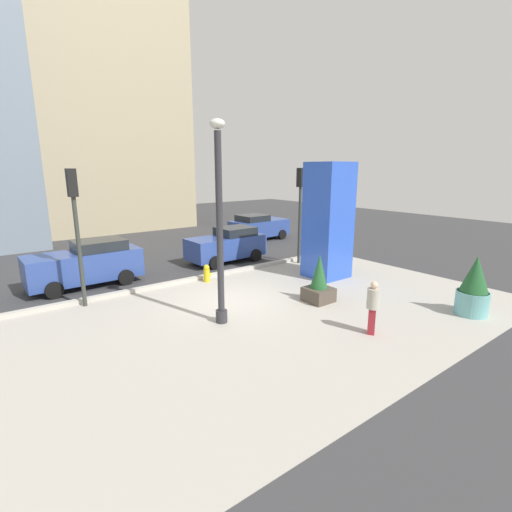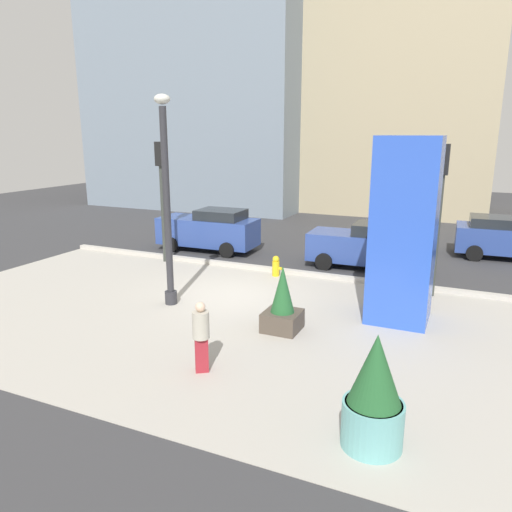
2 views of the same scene
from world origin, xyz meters
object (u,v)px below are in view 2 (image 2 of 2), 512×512
art_pillar_blue (404,231)px  car_intersection (364,245)px  pedestrian_crossing (201,334)px  potted_plant_by_pillar (282,305)px  traffic_light_far_side (162,183)px  lamp_post (167,207)px  car_passing_lane (209,230)px  car_far_lane (505,238)px  potted_plant_curbside (374,396)px  fire_hydrant (276,266)px  traffic_light_corner (441,196)px

art_pillar_blue → car_intersection: art_pillar_blue is taller
pedestrian_crossing → potted_plant_by_pillar: bearing=74.8°
art_pillar_blue → traffic_light_far_side: 9.78m
lamp_post → car_passing_lane: (-2.32, 6.48, -2.01)m
lamp_post → art_pillar_blue: (6.39, 1.53, -0.47)m
potted_plant_by_pillar → car_far_lane: size_ratio=0.44×
potted_plant_curbside → pedestrian_crossing: (-3.83, 1.09, -0.04)m
lamp_post → car_passing_lane: bearing=109.7°
car_far_lane → car_intersection: 6.24m
potted_plant_curbside → pedestrian_crossing: bearing=164.2°
lamp_post → car_far_lane: 14.00m
art_pillar_blue → lamp_post: bearing=-166.6°
art_pillar_blue → fire_hydrant: size_ratio=6.58×
potted_plant_by_pillar → potted_plant_curbside: bearing=-51.8°
traffic_light_corner → car_intersection: size_ratio=1.17×
art_pillar_blue → traffic_light_far_side: (-9.42, 2.56, 0.67)m
lamp_post → car_far_lane: bearing=47.5°
potted_plant_by_pillar → car_passing_lane: car_passing_lane is taller
car_passing_lane → pedestrian_crossing: car_passing_lane is taller
car_far_lane → pedestrian_crossing: bearing=-115.1°
fire_hydrant → traffic_light_corner: (5.30, -0.01, 2.78)m
fire_hydrant → traffic_light_far_side: size_ratio=0.16×
lamp_post → traffic_light_corner: bearing=29.4°
potted_plant_curbside → potted_plant_by_pillar: bearing=128.2°
potted_plant_by_pillar → pedestrian_crossing: size_ratio=1.10×
traffic_light_corner → car_far_lane: size_ratio=1.18×
art_pillar_blue → potted_plant_by_pillar: bearing=-142.1°
potted_plant_by_pillar → car_intersection: bearing=84.8°
potted_plant_by_pillar → car_intersection: potted_plant_by_pillar is taller
car_passing_lane → car_intersection: (6.72, -0.07, -0.05)m
lamp_post → traffic_light_far_side: 5.09m
traffic_light_far_side → car_intersection: traffic_light_far_side is taller
car_passing_lane → car_far_lane: bearing=17.7°
fire_hydrant → car_passing_lane: size_ratio=0.17×
car_far_lane → fire_hydrant: bearing=-140.6°
lamp_post → potted_plant_by_pillar: bearing=-7.8°
potted_plant_curbside → car_far_lane: potted_plant_curbside is taller
lamp_post → potted_plant_curbside: (6.84, -4.41, -2.02)m
potted_plant_curbside → potted_plant_by_pillar: (-3.07, 3.89, -0.21)m
traffic_light_far_side → car_passing_lane: size_ratio=1.08×
potted_plant_curbside → art_pillar_blue: bearing=94.3°
potted_plant_curbside → car_passing_lane: potted_plant_curbside is taller
art_pillar_blue → car_passing_lane: art_pillar_blue is taller
car_passing_lane → car_far_lane: size_ratio=1.09×
fire_hydrant → car_intersection: (2.61, 2.41, 0.50)m
traffic_light_corner → car_far_lane: traffic_light_corner is taller
art_pillar_blue → pedestrian_crossing: size_ratio=3.12×
traffic_light_far_side → car_far_lane: 13.99m
car_intersection → pedestrian_crossing: bearing=-98.1°
car_passing_lane → car_far_lane: 12.26m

